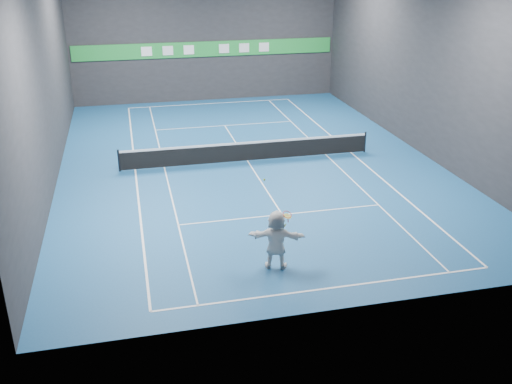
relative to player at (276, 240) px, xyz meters
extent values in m
plane|color=navy|center=(1.30, 10.25, -1.01)|extent=(26.00, 26.00, 0.00)
cube|color=#272629|center=(1.30, 23.25, 3.49)|extent=(18.00, 0.10, 9.00)
cube|color=#272629|center=(1.30, -2.75, 3.49)|extent=(18.00, 0.10, 9.00)
cube|color=#272629|center=(-7.70, 10.25, 3.49)|extent=(0.10, 26.00, 9.00)
cube|color=#272629|center=(10.30, 10.25, 3.49)|extent=(0.10, 26.00, 9.00)
cube|color=white|center=(1.30, -1.64, -1.00)|extent=(10.98, 0.08, 0.01)
cube|color=white|center=(1.30, 22.14, -1.00)|extent=(10.98, 0.08, 0.01)
cube|color=white|center=(-4.19, 10.25, -1.00)|extent=(0.08, 23.78, 0.01)
cube|color=white|center=(6.79, 10.25, -1.00)|extent=(0.08, 23.78, 0.01)
cube|color=white|center=(-2.81, 10.25, -1.00)|extent=(0.06, 23.78, 0.01)
cube|color=white|center=(5.41, 10.25, -1.00)|extent=(0.06, 23.78, 0.01)
cube|color=white|center=(1.30, 3.85, -1.00)|extent=(8.23, 0.06, 0.01)
cube|color=white|center=(1.30, 16.65, -1.00)|extent=(8.23, 0.06, 0.01)
cube|color=white|center=(1.30, 10.25, -1.00)|extent=(0.06, 12.80, 0.01)
imported|color=silver|center=(0.00, 0.00, 0.00)|extent=(1.96, 1.14, 2.01)
sphere|color=#B4E426|center=(-0.40, 0.02, 2.12)|extent=(0.06, 0.06, 0.06)
cylinder|color=black|center=(-4.90, 10.25, -0.47)|extent=(0.10, 0.10, 1.07)
cylinder|color=black|center=(7.50, 10.25, -0.47)|extent=(0.10, 0.10, 1.07)
cube|color=black|center=(1.30, 10.25, -0.54)|extent=(12.40, 0.03, 0.86)
cube|color=white|center=(1.30, 10.25, -0.06)|extent=(12.40, 0.04, 0.10)
cube|color=green|center=(1.30, 23.19, 2.49)|extent=(17.64, 0.06, 1.00)
cube|color=white|center=(-2.70, 23.13, 2.49)|extent=(0.70, 0.04, 0.60)
cube|color=white|center=(-1.30, 23.13, 2.49)|extent=(0.70, 0.04, 0.60)
cube|color=white|center=(0.10, 23.13, 2.49)|extent=(0.70, 0.04, 0.60)
cube|color=white|center=(2.50, 23.13, 2.49)|extent=(0.70, 0.04, 0.60)
cube|color=white|center=(3.90, 23.13, 2.49)|extent=(0.70, 0.04, 0.60)
cube|color=white|center=(5.30, 23.13, 2.49)|extent=(0.70, 0.04, 0.60)
torus|color=red|center=(0.37, 0.05, 0.84)|extent=(0.42, 0.39, 0.20)
cylinder|color=#CAD149|center=(0.37, 0.05, 0.78)|extent=(0.38, 0.37, 0.11)
cylinder|color=red|center=(0.40, 0.05, 0.64)|extent=(0.06, 0.08, 0.18)
cylinder|color=yellow|center=(0.28, 0.03, 0.44)|extent=(0.08, 0.20, 0.23)
camera|label=1|loc=(-4.36, -15.80, 8.63)|focal=40.00mm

